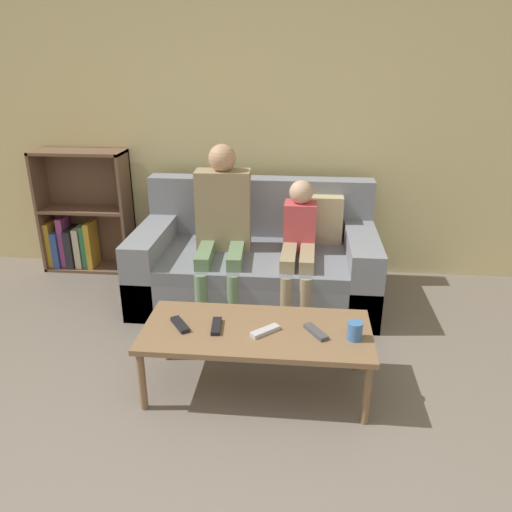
{
  "coord_description": "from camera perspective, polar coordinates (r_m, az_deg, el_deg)",
  "views": [
    {
      "loc": [
        0.23,
        -1.24,
        1.74
      ],
      "look_at": [
        -0.05,
        1.63,
        0.57
      ],
      "focal_mm": 35.0,
      "sensor_mm": 36.0,
      "label": 1
    }
  ],
  "objects": [
    {
      "name": "couch",
      "position": [
        3.78,
        0.14,
        -0.76
      ],
      "size": [
        1.76,
        0.95,
        0.85
      ],
      "color": "gray",
      "rests_on": "ground_plane"
    },
    {
      "name": "coffee_table",
      "position": [
        2.71,
        0.07,
        -8.95
      ],
      "size": [
        1.23,
        0.55,
        0.38
      ],
      "color": "brown",
      "rests_on": "ground_plane"
    },
    {
      "name": "tv_remote_0",
      "position": [
        2.74,
        -8.68,
        -7.75
      ],
      "size": [
        0.14,
        0.17,
        0.02
      ],
      "rotation": [
        0.0,
        0.0,
        0.6
      ],
      "color": "black",
      "rests_on": "coffee_table"
    },
    {
      "name": "tv_remote_2",
      "position": [
        2.65,
        1.06,
        -8.56
      ],
      "size": [
        0.16,
        0.15,
        0.02
      ],
      "rotation": [
        0.0,
        0.0,
        -0.82
      ],
      "color": "#B7B7BC",
      "rests_on": "coffee_table"
    },
    {
      "name": "bookshelf",
      "position": [
        4.52,
        -19.19,
        3.7
      ],
      "size": [
        0.75,
        0.28,
        1.02
      ],
      "color": "brown",
      "rests_on": "ground_plane"
    },
    {
      "name": "person_child",
      "position": [
        3.54,
        4.93,
        1.71
      ],
      "size": [
        0.24,
        0.65,
        0.91
      ],
      "rotation": [
        0.0,
        0.0,
        -0.02
      ],
      "color": "#9E8966",
      "rests_on": "ground_plane"
    },
    {
      "name": "wall_back",
      "position": [
        4.08,
        2.4,
        15.85
      ],
      "size": [
        12.0,
        0.06,
        2.6
      ],
      "color": "beige",
      "rests_on": "ground_plane"
    },
    {
      "name": "person_adult",
      "position": [
        3.6,
        -3.85,
        4.42
      ],
      "size": [
        0.4,
        0.66,
        1.16
      ],
      "rotation": [
        0.0,
        0.0,
        0.06
      ],
      "color": "#66845B",
      "rests_on": "ground_plane"
    },
    {
      "name": "cup_near",
      "position": [
        2.63,
        11.23,
        -8.37
      ],
      "size": [
        0.08,
        0.08,
        0.1
      ],
      "color": "#3D70B2",
      "rests_on": "coffee_table"
    },
    {
      "name": "tv_remote_1",
      "position": [
        2.71,
        -4.55,
        -8.0
      ],
      "size": [
        0.06,
        0.17,
        0.02
      ],
      "rotation": [
        0.0,
        0.0,
        0.09
      ],
      "color": "black",
      "rests_on": "coffee_table"
    },
    {
      "name": "tv_remote_3",
      "position": [
        2.66,
        6.85,
        -8.6
      ],
      "size": [
        0.13,
        0.17,
        0.02
      ],
      "rotation": [
        0.0,
        0.0,
        0.56
      ],
      "color": "#47474C",
      "rests_on": "coffee_table"
    }
  ]
}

